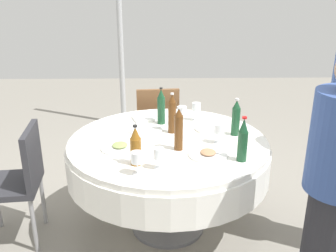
% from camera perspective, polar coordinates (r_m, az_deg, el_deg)
% --- Properties ---
extents(ground_plane, '(10.00, 10.00, 0.00)m').
position_cam_1_polar(ground_plane, '(3.03, 0.00, -15.08)').
color(ground_plane, gray).
extents(dining_table, '(1.45, 1.45, 0.74)m').
position_cam_1_polar(dining_table, '(2.73, 0.00, -4.91)').
color(dining_table, white).
rests_on(dining_table, ground_plane).
extents(bottle_brown_outer, '(0.06, 0.06, 0.31)m').
position_cam_1_polar(bottle_brown_outer, '(2.74, 0.64, 1.82)').
color(bottle_brown_outer, '#593314').
rests_on(bottle_brown_outer, dining_table).
extents(bottle_dark_green_mid, '(0.06, 0.06, 0.28)m').
position_cam_1_polar(bottle_dark_green_mid, '(2.75, 10.36, 1.20)').
color(bottle_dark_green_mid, '#194728').
rests_on(bottle_dark_green_mid, dining_table).
extents(bottle_amber_east, '(0.07, 0.07, 0.26)m').
position_cam_1_polar(bottle_amber_east, '(2.26, -4.98, -3.15)').
color(bottle_amber_east, '#8C5619').
rests_on(bottle_amber_east, dining_table).
extents(bottle_dark_green_right, '(0.06, 0.06, 0.29)m').
position_cam_1_polar(bottle_dark_green_right, '(2.93, -1.05, 2.92)').
color(bottle_dark_green_right, '#194728').
rests_on(bottle_dark_green_right, dining_table).
extents(bottle_dark_green_north, '(0.06, 0.06, 0.29)m').
position_cam_1_polar(bottle_dark_green_north, '(2.34, 11.39, -2.20)').
color(bottle_dark_green_north, '#194728').
rests_on(bottle_dark_green_north, dining_table).
extents(bottle_brown_west, '(0.06, 0.06, 0.30)m').
position_cam_1_polar(bottle_brown_west, '(2.45, 1.64, -0.57)').
color(bottle_brown_west, '#593314').
rests_on(bottle_brown_west, dining_table).
extents(wine_glass_right, '(0.06, 0.06, 0.13)m').
position_cam_1_polar(wine_glass_right, '(2.21, -1.41, -4.40)').
color(wine_glass_right, white).
rests_on(wine_glass_right, dining_table).
extents(wine_glass_north, '(0.07, 0.07, 0.15)m').
position_cam_1_polar(wine_glass_north, '(2.91, 2.16, 2.20)').
color(wine_glass_north, white).
rests_on(wine_glass_north, dining_table).
extents(wine_glass_west, '(0.07, 0.07, 0.15)m').
position_cam_1_polar(wine_glass_west, '(3.02, 4.37, 2.79)').
color(wine_glass_west, white).
rests_on(wine_glass_west, dining_table).
extents(wine_glass_near, '(0.07, 0.07, 0.14)m').
position_cam_1_polar(wine_glass_near, '(2.16, -4.77, -5.01)').
color(wine_glass_near, white).
rests_on(wine_glass_near, dining_table).
extents(wine_glass_south, '(0.07, 0.07, 0.14)m').
position_cam_1_polar(wine_glass_south, '(2.59, 7.83, -0.53)').
color(wine_glass_south, white).
rests_on(wine_glass_south, dining_table).
extents(plate_south, '(0.22, 0.22, 0.02)m').
position_cam_1_polar(plate_south, '(2.86, 6.38, -0.42)').
color(plate_south, white).
rests_on(plate_south, dining_table).
extents(plate_far, '(0.26, 0.26, 0.04)m').
position_cam_1_polar(plate_far, '(2.54, -7.38, -3.20)').
color(plate_far, white).
rests_on(plate_far, dining_table).
extents(plate_left, '(0.25, 0.25, 0.02)m').
position_cam_1_polar(plate_left, '(2.81, -3.43, -0.68)').
color(plate_left, white).
rests_on(plate_left, dining_table).
extents(plate_front, '(0.25, 0.25, 0.04)m').
position_cam_1_polar(plate_front, '(2.42, 6.15, -4.30)').
color(plate_front, white).
rests_on(plate_front, dining_table).
extents(spoon_mid, '(0.06, 0.18, 0.00)m').
position_cam_1_polar(spoon_mid, '(2.64, 3.63, -2.30)').
color(spoon_mid, silver).
rests_on(spoon_mid, dining_table).
extents(fork_east, '(0.14, 0.14, 0.00)m').
position_cam_1_polar(fork_east, '(2.79, -10.78, -1.32)').
color(fork_east, silver).
rests_on(fork_east, dining_table).
extents(folded_napkin, '(0.20, 0.20, 0.02)m').
position_cam_1_polar(folded_napkin, '(3.06, -3.83, 1.16)').
color(folded_napkin, white).
rests_on(folded_napkin, dining_table).
extents(chair_west, '(0.43, 0.43, 0.87)m').
position_cam_1_polar(chair_west, '(3.67, -1.63, 0.73)').
color(chair_west, brown).
rests_on(chair_west, ground_plane).
extents(chair_near, '(0.44, 0.44, 0.87)m').
position_cam_1_polar(chair_near, '(2.84, -21.71, -7.10)').
color(chair_near, '#2D2D33').
rests_on(chair_near, ground_plane).
extents(tent_pole_main, '(0.07, 0.07, 2.56)m').
position_cam_1_polar(tent_pole_main, '(4.84, -7.38, 14.71)').
color(tent_pole_main, '#B2B5B7').
rests_on(tent_pole_main, ground_plane).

